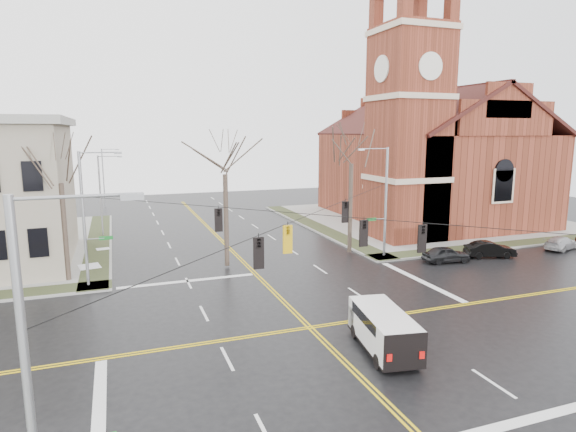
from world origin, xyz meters
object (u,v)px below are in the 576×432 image
object	(u,v)px
parked_car_c	(561,243)
tree_nw_far	(60,177)
signal_pole_sw	(37,384)
tree_nw_near	(225,168)
streetlight_north_a	(102,192)
church	(426,149)
signal_pole_nw	(86,215)
tree_ne	(351,158)
cargo_van	(382,326)
streetlight_north_b	(104,175)
parked_car_b	(490,249)
signal_pole_ne	(384,199)
parked_car_a	(446,254)

from	to	relation	value
parked_car_c	tree_nw_far	size ratio (longest dim) A/B	0.40
signal_pole_sw	tree_nw_near	bearing A→B (deg)	68.28
parked_car_c	streetlight_north_a	bearing A→B (deg)	45.80
church	tree_nw_near	size ratio (longest dim) A/B	2.59
signal_pole_nw	tree_ne	distance (m)	21.00
signal_pole_nw	cargo_van	xyz separation A→B (m)	(13.60, -15.05, -3.80)
streetlight_north_b	parked_car_b	distance (m)	50.08
signal_pole_nw	tree_nw_near	world-z (taller)	tree_nw_near
signal_pole_ne	tree_nw_near	xyz separation A→B (m)	(-12.89, 1.47, 2.75)
signal_pole_sw	parked_car_b	xyz separation A→B (m)	(31.14, 19.94, -4.28)
parked_car_b	tree_nw_near	size ratio (longest dim) A/B	0.38
church	tree_nw_near	world-z (taller)	church
signal_pole_sw	parked_car_c	xyz separation A→B (m)	(39.12, 19.91, -4.36)
church	signal_pole_sw	xyz separation A→B (m)	(-36.09, -36.28, -3.48)
signal_pole_nw	signal_pole_sw	bearing A→B (deg)	-90.00
streetlight_north_a	cargo_van	size ratio (longest dim) A/B	1.49
signal_pole_ne	tree_ne	bearing A→B (deg)	134.32
parked_car_b	parked_car_a	bearing A→B (deg)	107.20
signal_pole_ne	tree_nw_far	xyz separation A→B (m)	(-24.18, 1.75, 2.44)
tree_nw_near	signal_pole_sw	bearing A→B (deg)	-111.72
tree_nw_near	streetlight_north_a	bearing A→B (deg)	121.14
church	signal_pole_sw	bearing A→B (deg)	-134.84
church	signal_pole_sw	world-z (taller)	church
signal_pole_ne	signal_pole_nw	xyz separation A→B (m)	(-22.64, 0.00, 0.00)
signal_pole_nw	signal_pole_ne	bearing A→B (deg)	0.00
parked_car_b	tree_nw_far	distance (m)	33.71
streetlight_north_b	tree_nw_near	xyz separation A→B (m)	(9.08, -35.03, 3.23)
streetlight_north_a	streetlight_north_b	size ratio (longest dim) A/B	1.00
signal_pole_nw	tree_nw_far	distance (m)	3.38
cargo_van	tree_nw_far	xyz separation A→B (m)	(-15.14, 16.81, 6.24)
church	parked_car_a	distance (m)	20.41
streetlight_north_b	tree_nw_far	size ratio (longest dim) A/B	0.79
church	streetlight_north_a	world-z (taller)	church
church	parked_car_c	world-z (taller)	church
tree_nw_far	church	bearing A→B (deg)	17.03
church	signal_pole_sw	size ratio (longest dim) A/B	3.06
parked_car_a	tree_nw_far	xyz separation A→B (m)	(-28.24, 4.84, 6.74)
church	signal_pole_nw	bearing A→B (deg)	-159.79
tree_nw_near	cargo_van	bearing A→B (deg)	-76.87
signal_pole_nw	streetlight_north_a	distance (m)	16.52
cargo_van	parked_car_a	distance (m)	17.75
signal_pole_nw	streetlight_north_a	xyz separation A→B (m)	(0.67, 16.50, -0.48)
signal_pole_nw	tree_nw_near	xyz separation A→B (m)	(9.75, 1.47, 2.75)
tree_nw_far	tree_ne	xyz separation A→B (m)	(22.18, 0.30, 0.85)
parked_car_b	tree_nw_near	distance (m)	22.97
cargo_van	parked_car_b	size ratio (longest dim) A/B	1.32
parked_car_c	tree_ne	size ratio (longest dim) A/B	0.36
streetlight_north_a	parked_car_c	distance (m)	43.33
signal_pole_sw	parked_car_a	world-z (taller)	signal_pole_sw
cargo_van	tree_nw_near	distance (m)	18.19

